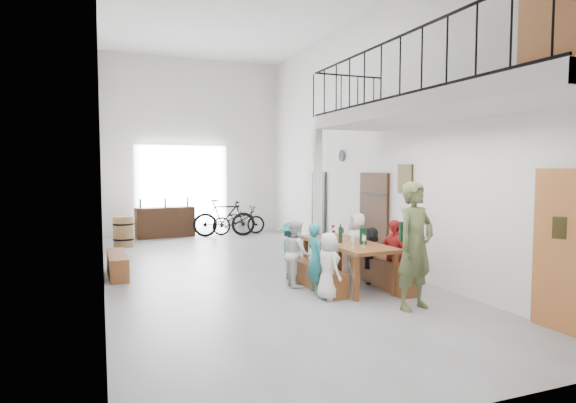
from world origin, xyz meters
name	(u,v)px	position (x,y,z in m)	size (l,w,h in m)	color
floor	(250,272)	(0.00, 0.00, 0.00)	(12.00, 12.00, 0.00)	slate
room_walls	(249,94)	(0.00, 0.00, 3.55)	(12.00, 12.00, 12.00)	silver
gateway_portal	(182,191)	(-0.40, 5.94, 1.40)	(2.80, 0.08, 2.80)	white
right_wall_decor	(419,188)	(2.70, -1.87, 1.74)	(0.07, 8.28, 5.07)	#9F5929
balcony	(432,112)	(1.98, -3.13, 2.96)	(1.52, 5.62, 4.00)	silver
tasting_table	(347,247)	(1.30, -1.71, 0.71)	(0.96, 2.18, 0.79)	brown
bench_inner	(315,276)	(0.70, -1.63, 0.21)	(0.29, 1.79, 0.41)	brown
bench_wall	(375,269)	(1.89, -1.71, 0.26)	(0.29, 2.27, 0.52)	brown
tableware	(350,235)	(1.32, -1.80, 0.92)	(0.47, 1.53, 0.35)	black
side_bench	(117,265)	(-2.50, 0.64, 0.22)	(0.34, 1.54, 0.43)	brown
oak_barrel	(124,231)	(-2.22, 4.28, 0.41)	(0.55, 0.55, 0.81)	olive
serving_counter	(165,222)	(-0.97, 5.65, 0.46)	(1.73, 0.48, 0.91)	#3A220F
counter_bottles	(165,203)	(-0.97, 5.66, 1.05)	(1.48, 0.23, 0.28)	black
guest_left_a	(329,266)	(0.60, -2.38, 0.54)	(0.53, 0.34, 1.08)	silver
guest_left_b	(315,258)	(0.59, -1.91, 0.59)	(0.43, 0.28, 1.18)	teal
guest_left_c	(296,253)	(0.47, -1.36, 0.59)	(0.58, 0.45, 1.18)	silver
guest_left_d	(291,250)	(0.57, -0.81, 0.54)	(0.70, 0.40, 1.08)	teal
guest_right_a	(394,255)	(1.89, -2.31, 0.61)	(0.72, 0.30, 1.23)	#A91D1E
guest_right_b	(370,255)	(1.81, -1.65, 0.51)	(0.95, 0.30, 1.03)	black
guest_right_c	(357,243)	(1.93, -0.94, 0.62)	(0.60, 0.39, 1.23)	silver
host_standing	(415,246)	(1.57, -3.32, 0.95)	(0.69, 0.46, 1.90)	#4B5630
potted_plant	(340,249)	(2.45, 0.76, 0.21)	(0.38, 0.33, 0.42)	#184315
bicycle_near	(239,220)	(1.28, 5.43, 0.45)	(0.60, 1.71, 0.90)	black
bicycle_far	(224,218)	(0.75, 5.16, 0.57)	(0.53, 1.89, 1.14)	black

